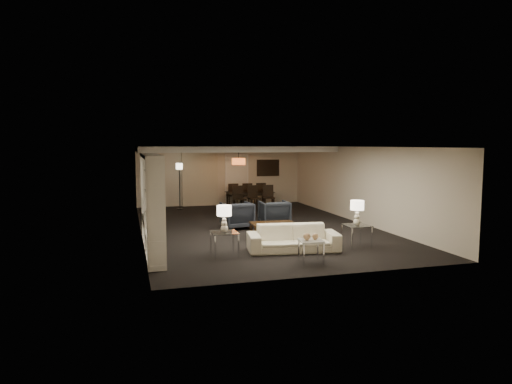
{
  "coord_description": "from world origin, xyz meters",
  "views": [
    {
      "loc": [
        -3.86,
        -13.55,
        2.58
      ],
      "look_at": [
        0.0,
        0.0,
        1.1
      ],
      "focal_mm": 32.0,
      "sensor_mm": 36.0,
      "label": 1
    }
  ],
  "objects_px": {
    "chair_fm": "(246,194)",
    "chair_nm": "(254,198)",
    "armchair_right": "(274,214)",
    "side_table_left": "(224,244)",
    "vase_amber": "(152,186)",
    "table_lamp_right": "(357,213)",
    "television": "(151,205)",
    "dining_table": "(250,200)",
    "chair_fr": "(260,194)",
    "floor_lamp": "(180,186)",
    "side_table_right": "(356,236)",
    "marble_table": "(311,251)",
    "chair_fl": "(232,195)",
    "chair_nr": "(269,197)",
    "pendant_light": "(239,161)",
    "armchair_left": "(237,215)",
    "sofa": "(293,238)",
    "vase_blue": "(154,212)",
    "coffee_table": "(273,230)",
    "floor_speaker": "(152,220)",
    "chair_nl": "(240,198)",
    "table_lamp_left": "(224,219)"
  },
  "relations": [
    {
      "from": "chair_fm",
      "to": "chair_nm",
      "type": "bearing_deg",
      "value": 87.03
    },
    {
      "from": "armchair_right",
      "to": "chair_nm",
      "type": "height_order",
      "value": "chair_nm"
    },
    {
      "from": "side_table_left",
      "to": "vase_amber",
      "type": "relative_size",
      "value": 3.53
    },
    {
      "from": "table_lamp_right",
      "to": "television",
      "type": "bearing_deg",
      "value": 161.21
    },
    {
      "from": "side_table_left",
      "to": "table_lamp_right",
      "type": "bearing_deg",
      "value": 0.0
    },
    {
      "from": "dining_table",
      "to": "chair_fr",
      "type": "relative_size",
      "value": 1.92
    },
    {
      "from": "dining_table",
      "to": "floor_lamp",
      "type": "height_order",
      "value": "floor_lamp"
    },
    {
      "from": "armchair_right",
      "to": "floor_lamp",
      "type": "bearing_deg",
      "value": -60.26
    },
    {
      "from": "side_table_right",
      "to": "marble_table",
      "type": "relative_size",
      "value": 1.2
    },
    {
      "from": "vase_amber",
      "to": "chair_fl",
      "type": "relative_size",
      "value": 0.18
    },
    {
      "from": "marble_table",
      "to": "chair_fl",
      "type": "relative_size",
      "value": 0.52
    },
    {
      "from": "marble_table",
      "to": "chair_nr",
      "type": "distance_m",
      "value": 8.23
    },
    {
      "from": "chair_fl",
      "to": "floor_lamp",
      "type": "xyz_separation_m",
      "value": [
        -2.2,
        -0.31,
        0.44
      ]
    },
    {
      "from": "side_table_left",
      "to": "chair_nm",
      "type": "height_order",
      "value": "chair_nm"
    },
    {
      "from": "pendant_light",
      "to": "floor_lamp",
      "type": "bearing_deg",
      "value": 152.99
    },
    {
      "from": "dining_table",
      "to": "floor_lamp",
      "type": "bearing_deg",
      "value": 168.08
    },
    {
      "from": "armchair_left",
      "to": "side_table_right",
      "type": "distance_m",
      "value": 4.02
    },
    {
      "from": "sofa",
      "to": "vase_blue",
      "type": "height_order",
      "value": "vase_blue"
    },
    {
      "from": "marble_table",
      "to": "chair_nr",
      "type": "xyz_separation_m",
      "value": [
        1.58,
        8.07,
        0.23
      ]
    },
    {
      "from": "coffee_table",
      "to": "chair_nr",
      "type": "height_order",
      "value": "chair_nr"
    },
    {
      "from": "television",
      "to": "pendant_light",
      "type": "bearing_deg",
      "value": -34.62
    },
    {
      "from": "coffee_table",
      "to": "vase_amber",
      "type": "relative_size",
      "value": 7.07
    },
    {
      "from": "vase_amber",
      "to": "floor_lamp",
      "type": "bearing_deg",
      "value": 79.15
    },
    {
      "from": "dining_table",
      "to": "chair_fr",
      "type": "bearing_deg",
      "value": 42.34
    },
    {
      "from": "floor_speaker",
      "to": "chair_fl",
      "type": "relative_size",
      "value": 0.99
    },
    {
      "from": "chair_nl",
      "to": "chair_fr",
      "type": "height_order",
      "value": "same"
    },
    {
      "from": "armchair_right",
      "to": "television",
      "type": "relative_size",
      "value": 0.89
    },
    {
      "from": "armchair_left",
      "to": "chair_fm",
      "type": "distance_m",
      "value": 5.22
    },
    {
      "from": "vase_amber",
      "to": "coffee_table",
      "type": "bearing_deg",
      "value": 21.14
    },
    {
      "from": "chair_nl",
      "to": "armchair_left",
      "type": "bearing_deg",
      "value": -112.14
    },
    {
      "from": "table_lamp_left",
      "to": "chair_nr",
      "type": "height_order",
      "value": "table_lamp_left"
    },
    {
      "from": "pendant_light",
      "to": "chair_fm",
      "type": "distance_m",
      "value": 2.11
    },
    {
      "from": "armchair_right",
      "to": "chair_nm",
      "type": "bearing_deg",
      "value": -93.63
    },
    {
      "from": "pendant_light",
      "to": "vase_amber",
      "type": "bearing_deg",
      "value": -118.89
    },
    {
      "from": "table_lamp_right",
      "to": "television",
      "type": "height_order",
      "value": "television"
    },
    {
      "from": "side_table_right",
      "to": "table_lamp_left",
      "type": "bearing_deg",
      "value": 180.0
    },
    {
      "from": "television",
      "to": "floor_lamp",
      "type": "distance_m",
      "value": 6.44
    },
    {
      "from": "side_table_left",
      "to": "armchair_right",
      "type": "bearing_deg",
      "value": 55.12
    },
    {
      "from": "coffee_table",
      "to": "side_table_right",
      "type": "xyz_separation_m",
      "value": [
        1.7,
        -1.6,
        0.06
      ]
    },
    {
      "from": "vase_blue",
      "to": "chair_nr",
      "type": "distance_m",
      "value": 8.76
    },
    {
      "from": "marble_table",
      "to": "coffee_table",
      "type": "bearing_deg",
      "value": 90.0
    },
    {
      "from": "side_table_left",
      "to": "dining_table",
      "type": "relative_size",
      "value": 0.33
    },
    {
      "from": "vase_blue",
      "to": "floor_speaker",
      "type": "height_order",
      "value": "vase_blue"
    },
    {
      "from": "pendant_light",
      "to": "sofa",
      "type": "distance_m",
      "value": 7.06
    },
    {
      "from": "chair_nm",
      "to": "vase_blue",
      "type": "bearing_deg",
      "value": -127.23
    },
    {
      "from": "armchair_left",
      "to": "chair_fl",
      "type": "height_order",
      "value": "chair_fl"
    },
    {
      "from": "table_lamp_right",
      "to": "chair_nl",
      "type": "bearing_deg",
      "value": 100.71
    },
    {
      "from": "coffee_table",
      "to": "vase_blue",
      "type": "relative_size",
      "value": 7.23
    },
    {
      "from": "chair_nl",
      "to": "chair_fm",
      "type": "relative_size",
      "value": 1.0
    },
    {
      "from": "table_lamp_left",
      "to": "side_table_left",
      "type": "bearing_deg",
      "value": 0.0
    }
  ]
}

